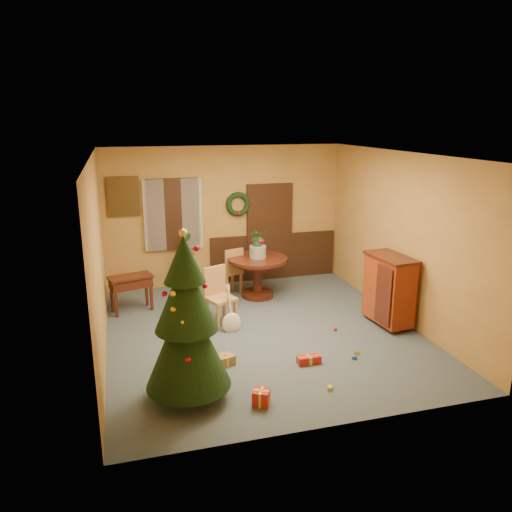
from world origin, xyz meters
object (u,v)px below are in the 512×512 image
object	(u,v)px
christmas_tree	(187,322)
writing_desk	(131,285)
chair_near	(218,294)
sideboard	(389,288)
dining_table	(258,270)

from	to	relation	value
christmas_tree	writing_desk	bearing A→B (deg)	100.15
chair_near	writing_desk	world-z (taller)	chair_near
chair_near	sideboard	world-z (taller)	sideboard
chair_near	writing_desk	bearing A→B (deg)	146.22
christmas_tree	sideboard	world-z (taller)	christmas_tree
christmas_tree	sideboard	size ratio (longest dim) A/B	1.79
dining_table	sideboard	xyz separation A→B (m)	(1.76, -1.93, 0.09)
dining_table	writing_desk	xyz separation A→B (m)	(-2.43, -0.13, -0.05)
christmas_tree	writing_desk	world-z (taller)	christmas_tree
christmas_tree	writing_desk	size ratio (longest dim) A/B	2.61
dining_table	chair_near	bearing A→B (deg)	-133.05
sideboard	chair_near	bearing A→B (deg)	162.83
christmas_tree	sideboard	bearing A→B (deg)	21.51
chair_near	writing_desk	distance (m)	1.71
dining_table	writing_desk	distance (m)	2.44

